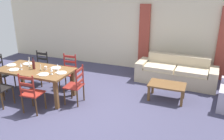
{
  "coord_description": "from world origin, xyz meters",
  "views": [
    {
      "loc": [
        2.6,
        -4.24,
        2.71
      ],
      "look_at": [
        0.59,
        0.78,
        0.75
      ],
      "focal_mm": 36.93,
      "sensor_mm": 36.0,
      "label": 1
    }
  ],
  "objects": [
    {
      "name": "wine_glass_far_left",
      "position": [
        -1.55,
        0.25,
        0.86
      ],
      "size": [
        0.06,
        0.06,
        0.16
      ],
      "color": "white",
      "rests_on": "dining_table"
    },
    {
      "name": "dinner_plate_far_right",
      "position": [
        -0.79,
        0.37,
        0.76
      ],
      "size": [
        0.24,
        0.24,
        0.02
      ],
      "primitive_type": "cylinder",
      "color": "white",
      "rests_on": "dining_table"
    },
    {
      "name": "fork_head_west",
      "position": [
        -2.17,
        0.12,
        0.75
      ],
      "size": [
        0.03,
        0.17,
        0.01
      ],
      "primitive_type": "cube",
      "rotation": [
        0.0,
        0.0,
        0.09
      ],
      "color": "silver",
      "rests_on": "dining_table"
    },
    {
      "name": "fork_far_right",
      "position": [
        -0.94,
        0.37,
        0.75
      ],
      "size": [
        0.02,
        0.17,
        0.01
      ],
      "primitive_type": "cube",
      "rotation": [
        0.0,
        0.0,
        -0.04
      ],
      "color": "silver",
      "rests_on": "dining_table"
    },
    {
      "name": "wine_glass_near_left",
      "position": [
        -1.55,
        -0.02,
        0.86
      ],
      "size": [
        0.06,
        0.06,
        0.16
      ],
      "color": "white",
      "rests_on": "dining_table"
    },
    {
      "name": "curtain_panel_right",
      "position": [
        3.18,
        3.16,
        1.1
      ],
      "size": [
        0.35,
        0.08,
        2.2
      ],
      "primitive_type": "cube",
      "color": "#A23F32",
      "rests_on": "ground_plane"
    },
    {
      "name": "candle_short",
      "position": [
        -1.04,
        0.08,
        0.79
      ],
      "size": [
        0.05,
        0.05,
        0.16
      ],
      "color": "#998C66",
      "rests_on": "dining_table"
    },
    {
      "name": "ground_plane",
      "position": [
        0.0,
        0.0,
        -0.01
      ],
      "size": [
        9.6,
        9.6,
        0.02
      ],
      "primitive_type": "cube",
      "color": "#3E3C56"
    },
    {
      "name": "wine_bottle",
      "position": [
        -1.27,
        0.12,
        0.87
      ],
      "size": [
        0.07,
        0.07,
        0.32
      ],
      "color": "#471919",
      "rests_on": "dining_table"
    },
    {
      "name": "dinner_plate_far_left",
      "position": [
        -1.69,
        0.37,
        0.76
      ],
      "size": [
        0.24,
        0.24,
        0.02
      ],
      "primitive_type": "cylinder",
      "color": "white",
      "rests_on": "dining_table"
    },
    {
      "name": "dinner_plate_near_left",
      "position": [
        -1.69,
        -0.13,
        0.76
      ],
      "size": [
        0.24,
        0.24,
        0.02
      ],
      "primitive_type": "cylinder",
      "color": "white",
      "rests_on": "dining_table"
    },
    {
      "name": "fork_near_right",
      "position": [
        -0.94,
        -0.13,
        0.75
      ],
      "size": [
        0.02,
        0.17,
        0.01
      ],
      "primitive_type": "cube",
      "rotation": [
        0.0,
        0.0,
        0.05
      ],
      "color": "silver",
      "rests_on": "dining_table"
    },
    {
      "name": "dinner_plate_near_right",
      "position": [
        -0.79,
        -0.13,
        0.76
      ],
      "size": [
        0.24,
        0.24,
        0.02
      ],
      "primitive_type": "cylinder",
      "color": "white",
      "rests_on": "dining_table"
    },
    {
      "name": "wine_glass_far_right",
      "position": [
        -0.66,
        0.27,
        0.86
      ],
      "size": [
        0.06,
        0.06,
        0.16
      ],
      "color": "white",
      "rests_on": "dining_table"
    },
    {
      "name": "fork_head_east",
      "position": [
        -0.61,
        0.12,
        0.75
      ],
      "size": [
        0.02,
        0.17,
        0.01
      ],
      "primitive_type": "cube",
      "rotation": [
        0.0,
        0.0,
        0.03
      ],
      "color": "silver",
      "rests_on": "dining_table"
    },
    {
      "name": "fork_near_left",
      "position": [
        -1.84,
        -0.13,
        0.75
      ],
      "size": [
        0.03,
        0.17,
        0.01
      ],
      "primitive_type": "cube",
      "rotation": [
        0.0,
        0.0,
        -0.08
      ],
      "color": "silver",
      "rests_on": "dining_table"
    },
    {
      "name": "dining_chair_far_left",
      "position": [
        -1.7,
        0.86,
        0.48
      ],
      "size": [
        0.43,
        0.42,
        0.96
      ],
      "color": "black",
      "rests_on": "ground_plane"
    },
    {
      "name": "dinner_plate_head_east",
      "position": [
        -0.46,
        0.12,
        0.76
      ],
      "size": [
        0.24,
        0.24,
        0.02
      ],
      "primitive_type": "cylinder",
      "color": "white",
      "rests_on": "dining_table"
    },
    {
      "name": "dinner_plate_head_west",
      "position": [
        -2.02,
        0.12,
        0.76
      ],
      "size": [
        0.24,
        0.24,
        0.02
      ],
      "primitive_type": "cylinder",
      "color": "white",
      "rests_on": "dining_table"
    },
    {
      "name": "dining_chair_head_east",
      "position": [
        -0.11,
        0.16,
        0.48
      ],
      "size": [
        0.43,
        0.45,
        0.96
      ],
      "color": "maroon",
      "rests_on": "ground_plane"
    },
    {
      "name": "couch",
      "position": [
        1.99,
        2.39,
        0.29
      ],
      "size": [
        2.32,
        0.92,
        0.8
      ],
      "color": "#BDAC8D",
      "rests_on": "ground_plane"
    },
    {
      "name": "candle_tall",
      "position": [
        -1.42,
        0.14,
        0.84
      ],
      "size": [
        0.05,
        0.05,
        0.29
      ],
      "color": "#998C66",
      "rests_on": "dining_table"
    },
    {
      "name": "coffee_table",
      "position": [
        1.92,
        1.18,
        0.36
      ],
      "size": [
        0.9,
        0.56,
        0.42
      ],
      "color": "brown",
      "rests_on": "ground_plane"
    },
    {
      "name": "dining_table",
      "position": [
        -1.24,
        0.12,
        0.66
      ],
      "size": [
        1.9,
        0.96,
        0.75
      ],
      "color": "brown",
      "rests_on": "ground_plane"
    },
    {
      "name": "curtain_panel_left",
      "position": [
        0.78,
        3.16,
        1.1
      ],
      "size": [
        0.35,
        0.08,
        2.2
      ],
      "primitive_type": "cube",
      "color": "#A23F32",
      "rests_on": "ground_plane"
    },
    {
      "name": "dining_chair_far_right",
      "position": [
        -0.78,
        0.91,
        0.48
      ],
      "size": [
        0.44,
        0.42,
        0.96
      ],
      "color": "maroon",
      "rests_on": "ground_plane"
    },
    {
      "name": "wall_far",
      "position": [
        0.0,
        3.3,
        1.35
      ],
      "size": [
        9.6,
        0.16,
        2.7
      ],
      "primitive_type": "cube",
      "color": "beige",
      "rests_on": "ground_plane"
    },
    {
      "name": "coffee_cup_primary",
      "position": [
        -0.96,
        0.18,
        0.8
      ],
      "size": [
        0.07,
        0.07,
        0.09
      ],
      "primitive_type": "cylinder",
      "color": "beige",
      "rests_on": "dining_table"
    },
    {
      "name": "dining_chair_head_west",
      "position": [
        -2.42,
        0.15,
        0.48
      ],
      "size": [
        0.43,
        0.45,
        0.96
      ],
      "color": "black",
      "rests_on": "ground_plane"
    },
    {
      "name": "wine_glass_near_right",
      "position": [
        -0.63,
        -0.03,
        0.86
      ],
      "size": [
        0.06,
        0.06,
        0.16
      ],
      "color": "white",
      "rests_on": "dining_table"
    },
    {
      "name": "fork_far_left",
      "position": [
        -1.84,
        0.37,
        0.75
      ],
      "size": [
        0.02,
        0.17,
        0.01
      ],
      "primitive_type": "cube",
      "rotation": [
        0.0,
        0.0,
        0.05
      ],
      "color": "silver",
      "rests_on": "dining_table"
    },
    {
      "name": "dining_chair_near_right",
      "position": [
        -0.8,
        -0.6,
        0.48
      ],
      "size": [
        0.44,
        0.42,
        0.96
      ],
      "color": "maroon",
      "rests_on": "ground_plane"
    }
  ]
}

